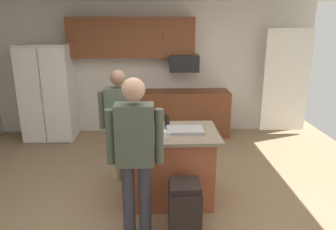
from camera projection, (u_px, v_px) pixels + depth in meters
floor at (153, 200)px, 4.09m from camera, size 7.04×7.04×0.00m
back_wall at (153, 69)px, 6.40m from camera, size 6.40×0.10×2.60m
french_door_window_panel at (286, 81)px, 6.17m from camera, size 0.90×0.06×2.00m
cabinet_run_upper at (131, 37)px, 6.02m from camera, size 2.40×0.38×0.75m
cabinet_run_lower at (183, 113)px, 6.36m from camera, size 1.80×0.63×0.90m
refrigerator at (49, 93)px, 6.04m from camera, size 0.92×0.76×1.83m
microwave_over_range at (184, 63)px, 6.09m from camera, size 0.56×0.40×0.32m
kitchen_island at (169, 166)px, 4.00m from camera, size 1.21×0.84×0.93m
person_guest_by_door at (120, 119)px, 4.38m from camera, size 0.57×0.22×1.61m
person_guest_left at (135, 149)px, 3.15m from camera, size 0.57×0.23×1.72m
glass_stout_tall at (135, 122)px, 4.03m from camera, size 0.06×0.06×0.13m
mug_blue_stoneware at (160, 129)px, 3.79m from camera, size 0.13×0.09×0.11m
glass_short_whisky at (139, 128)px, 3.78m from camera, size 0.07×0.07×0.13m
tumbler_amber at (167, 120)px, 4.02m from camera, size 0.07×0.07×0.17m
mug_ceramic_white at (164, 135)px, 3.59m from camera, size 0.12×0.08×0.10m
serving_tray at (185, 130)px, 3.85m from camera, size 0.44×0.30×0.04m
trash_bin at (185, 208)px, 3.38m from camera, size 0.34×0.34×0.61m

